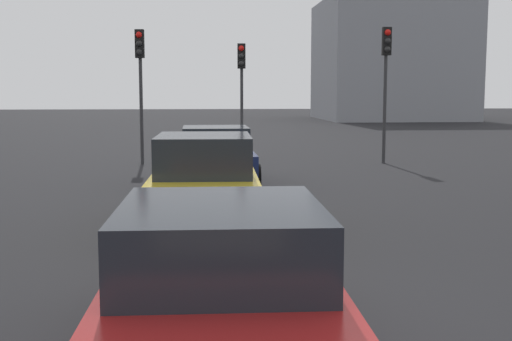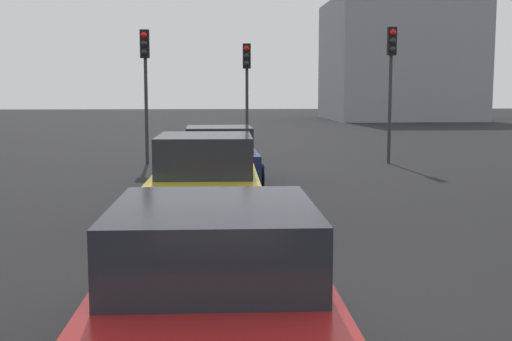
{
  "view_description": "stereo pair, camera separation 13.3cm",
  "coord_description": "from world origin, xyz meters",
  "px_view_note": "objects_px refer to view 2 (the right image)",
  "views": [
    {
      "loc": [
        -6.3,
        1.8,
        2.4
      ],
      "look_at": [
        3.64,
        0.98,
        1.19
      ],
      "focal_mm": 46.3,
      "sensor_mm": 36.0,
      "label": 1
    },
    {
      "loc": [
        -6.31,
        1.67,
        2.4
      ],
      "look_at": [
        3.64,
        0.98,
        1.19
      ],
      "focal_mm": 46.3,
      "sensor_mm": 36.0,
      "label": 2
    }
  ],
  "objects_px": {
    "car_yellow_right_second": "(206,184)",
    "car_red_right_third": "(214,287)",
    "traffic_light_far_left": "(391,66)",
    "traffic_light_near_right": "(247,75)",
    "traffic_light_near_left": "(145,68)",
    "car_navy_right_lead": "(219,156)"
  },
  "relations": [
    {
      "from": "car_yellow_right_second",
      "to": "car_red_right_third",
      "type": "relative_size",
      "value": 1.0
    },
    {
      "from": "car_yellow_right_second",
      "to": "traffic_light_far_left",
      "type": "height_order",
      "value": "traffic_light_far_left"
    },
    {
      "from": "car_yellow_right_second",
      "to": "traffic_light_far_left",
      "type": "xyz_separation_m",
      "value": [
        9.89,
        -5.98,
        2.39
      ]
    },
    {
      "from": "traffic_light_near_right",
      "to": "traffic_light_far_left",
      "type": "xyz_separation_m",
      "value": [
        -3.06,
        -4.53,
        0.23
      ]
    },
    {
      "from": "car_yellow_right_second",
      "to": "traffic_light_near_right",
      "type": "height_order",
      "value": "traffic_light_near_right"
    },
    {
      "from": "car_yellow_right_second",
      "to": "car_red_right_third",
      "type": "height_order",
      "value": "car_yellow_right_second"
    },
    {
      "from": "traffic_light_near_left",
      "to": "traffic_light_near_right",
      "type": "distance_m",
      "value": 4.36
    },
    {
      "from": "car_yellow_right_second",
      "to": "traffic_light_far_left",
      "type": "relative_size",
      "value": 1.02
    },
    {
      "from": "traffic_light_near_right",
      "to": "car_navy_right_lead",
      "type": "bearing_deg",
      "value": -0.76
    },
    {
      "from": "car_yellow_right_second",
      "to": "traffic_light_far_left",
      "type": "distance_m",
      "value": 11.8
    },
    {
      "from": "car_red_right_third",
      "to": "traffic_light_near_left",
      "type": "relative_size",
      "value": 1.04
    },
    {
      "from": "car_red_right_third",
      "to": "traffic_light_far_left",
      "type": "xyz_separation_m",
      "value": [
        15.78,
        -5.86,
        2.46
      ]
    },
    {
      "from": "traffic_light_near_left",
      "to": "traffic_light_far_left",
      "type": "distance_m",
      "value": 7.97
    },
    {
      "from": "car_navy_right_lead",
      "to": "car_yellow_right_second",
      "type": "xyz_separation_m",
      "value": [
        -5.51,
        0.31,
        0.06
      ]
    },
    {
      "from": "car_navy_right_lead",
      "to": "car_yellow_right_second",
      "type": "distance_m",
      "value": 5.52
    },
    {
      "from": "traffic_light_far_left",
      "to": "traffic_light_near_left",
      "type": "bearing_deg",
      "value": -91.12
    },
    {
      "from": "car_yellow_right_second",
      "to": "traffic_light_near_right",
      "type": "bearing_deg",
      "value": -4.85
    },
    {
      "from": "car_navy_right_lead",
      "to": "traffic_light_near_right",
      "type": "relative_size",
      "value": 1.01
    },
    {
      "from": "car_red_right_third",
      "to": "car_yellow_right_second",
      "type": "bearing_deg",
      "value": 2.14
    },
    {
      "from": "traffic_light_near_left",
      "to": "traffic_light_near_right",
      "type": "bearing_deg",
      "value": 132.06
    },
    {
      "from": "traffic_light_near_right",
      "to": "traffic_light_far_left",
      "type": "distance_m",
      "value": 5.47
    },
    {
      "from": "car_red_right_third",
      "to": "traffic_light_near_right",
      "type": "relative_size",
      "value": 1.1
    }
  ]
}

